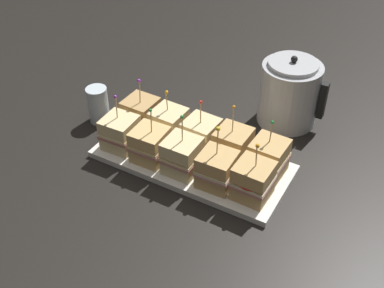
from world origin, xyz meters
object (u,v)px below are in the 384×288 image
sandwich_front_right (217,169)px  sandwich_back_far_right (268,158)px  sandwich_front_far_right (253,181)px  sandwich_front_center (183,156)px  sandwich_front_left (150,145)px  sandwich_back_center (200,135)px  sandwich_back_far_left (141,114)px  sandwich_back_left (169,125)px  serving_platter (192,161)px  kettle_steel (290,93)px  sandwich_back_right (233,146)px  sandwich_front_far_left (120,133)px  drinking_glass (98,105)px

sandwich_front_right → sandwich_back_far_right: bearing=47.3°
sandwich_front_far_right → sandwich_front_center: bearing=-178.8°
sandwich_front_left → sandwich_back_center: (0.10, 0.11, 0.00)m
sandwich_back_far_left → sandwich_back_left: sandwich_back_far_left is taller
serving_platter → sandwich_front_left: 0.13m
sandwich_front_center → sandwich_back_far_left: size_ratio=1.02×
sandwich_back_left → kettle_steel: kettle_steel is taller
sandwich_back_right → sandwich_front_center: bearing=-133.1°
sandwich_front_far_left → sandwich_front_center: 0.21m
sandwich_back_right → sandwich_back_far_left: bearing=-180.0°
sandwich_front_center → drinking_glass: sandwich_front_center is taller
sandwich_front_right → sandwich_back_center: (-0.11, 0.11, -0.00)m
sandwich_front_right → kettle_steel: size_ratio=0.79×
sandwich_back_left → sandwich_front_far_left: bearing=-134.5°
sandwich_back_right → sandwich_back_far_right: bearing=1.1°
sandwich_front_right → sandwich_back_left: 0.23m
drinking_glass → sandwich_back_far_right: bearing=1.3°
serving_platter → sandwich_front_right: sandwich_front_right is taller
sandwich_front_left → sandwich_front_right: 0.21m
sandwich_front_far_left → sandwich_back_left: (0.10, 0.10, 0.00)m
sandwich_front_center → sandwich_back_right: bearing=46.9°
sandwich_front_center → sandwich_back_far_left: bearing=153.0°
serving_platter → sandwich_back_far_left: bearing=166.1°
sandwich_front_far_right → sandwich_back_center: size_ratio=1.01×
sandwich_front_far_left → sandwich_back_right: (0.30, 0.10, 0.00)m
sandwich_front_right → sandwich_back_far_right: size_ratio=1.08×
sandwich_back_far_right → kettle_steel: (-0.05, 0.28, 0.03)m
sandwich_front_center → sandwich_front_far_right: bearing=1.2°
sandwich_front_left → sandwich_back_left: 0.10m
sandwich_front_far_right → sandwich_back_center: bearing=153.8°
sandwich_front_center → sandwich_front_far_right: (0.20, 0.00, 0.00)m
sandwich_back_center → sandwich_back_far_right: sandwich_back_center is taller
serving_platter → sandwich_front_left: (-0.10, -0.05, 0.06)m
serving_platter → drinking_glass: (-0.35, 0.04, 0.05)m
sandwich_front_far_left → sandwich_back_left: bearing=45.5°
sandwich_front_left → sandwich_back_right: 0.23m
sandwich_front_far_right → sandwich_back_right: (-0.10, 0.10, -0.00)m
sandwich_back_far_right → sandwich_back_far_left: bearing=-179.7°
sandwich_front_far_left → sandwich_front_far_right: same height
serving_platter → sandwich_front_far_left: bearing=-166.1°
kettle_steel → sandwich_front_far_left: bearing=-133.4°
sandwich_front_left → kettle_steel: bearing=56.3°
sandwich_front_far_right → sandwich_back_far_right: size_ratio=1.02×
sandwich_front_far_left → drinking_glass: (-0.15, 0.09, -0.01)m
sandwich_back_right → kettle_steel: bearing=78.9°
sandwich_back_far_left → sandwich_front_center: bearing=-27.0°
serving_platter → sandwich_front_far_right: 0.22m
sandwich_back_left → kettle_steel: 0.38m
sandwich_front_far_left → sandwich_front_far_right: (0.41, 0.00, 0.00)m
drinking_glass → sandwich_front_left: bearing=-20.2°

